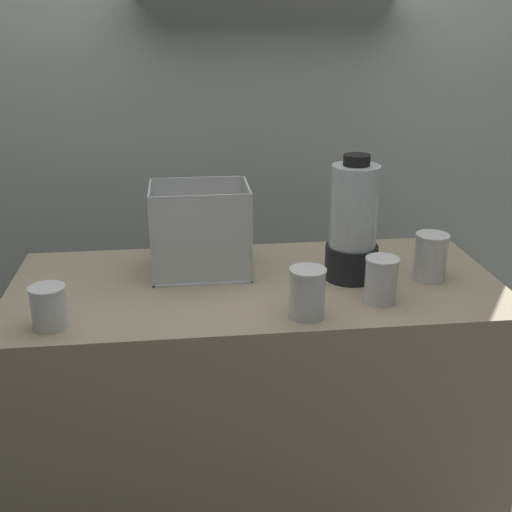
% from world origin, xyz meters
% --- Properties ---
extents(counter, '(1.40, 0.64, 0.90)m').
position_xyz_m(counter, '(0.00, 0.00, 0.45)').
color(counter, tan).
rests_on(counter, ground_plane).
extents(back_wall_unit, '(2.60, 0.24, 2.50)m').
position_xyz_m(back_wall_unit, '(0.00, 0.77, 1.27)').
color(back_wall_unit, silver).
rests_on(back_wall_unit, ground_plane).
extents(carrot_display_bin, '(0.28, 0.22, 0.26)m').
position_xyz_m(carrot_display_bin, '(-0.15, 0.10, 0.98)').
color(carrot_display_bin, white).
rests_on(carrot_display_bin, counter).
extents(blender_pitcher, '(0.15, 0.15, 0.36)m').
position_xyz_m(blender_pitcher, '(0.28, 0.00, 1.06)').
color(blender_pitcher, black).
rests_on(blender_pitcher, counter).
extents(juice_cup_beet_far_left, '(0.09, 0.09, 0.11)m').
position_xyz_m(juice_cup_beet_far_left, '(-0.53, -0.22, 0.95)').
color(juice_cup_beet_far_left, white).
rests_on(juice_cup_beet_far_left, counter).
extents(juice_cup_pomegranate_left, '(0.09, 0.09, 0.13)m').
position_xyz_m(juice_cup_pomegranate_left, '(0.10, -0.24, 0.96)').
color(juice_cup_pomegranate_left, white).
rests_on(juice_cup_pomegranate_left, counter).
extents(juice_cup_carrot_middle, '(0.09, 0.09, 0.12)m').
position_xyz_m(juice_cup_carrot_middle, '(0.31, -0.17, 0.95)').
color(juice_cup_carrot_middle, white).
rests_on(juice_cup_carrot_middle, counter).
extents(juice_cup_orange_right, '(0.10, 0.10, 0.14)m').
position_xyz_m(juice_cup_orange_right, '(0.50, -0.03, 0.96)').
color(juice_cup_orange_right, white).
rests_on(juice_cup_orange_right, counter).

